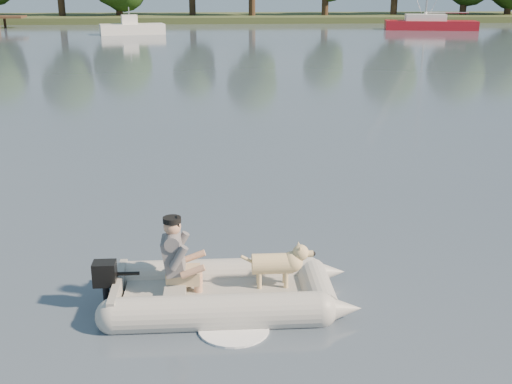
{
  "coord_description": "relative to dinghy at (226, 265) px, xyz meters",
  "views": [
    {
      "loc": [
        -0.4,
        -7.88,
        3.92
      ],
      "look_at": [
        0.24,
        1.75,
        0.75
      ],
      "focal_mm": 45.0,
      "sensor_mm": 36.0,
      "label": 1
    }
  ],
  "objects": [
    {
      "name": "dog",
      "position": [
        0.59,
        0.05,
        -0.06
      ],
      "size": [
        0.85,
        0.3,
        0.57
      ],
      "primitive_type": null,
      "rotation": [
        0.0,
        0.0,
        0.0
      ],
      "color": "tan",
      "rests_on": "dinghy"
    },
    {
      "name": "dinghy",
      "position": [
        0.0,
        0.0,
        0.0
      ],
      "size": [
        4.04,
        2.47,
        1.27
      ],
      "primitive_type": null,
      "rotation": [
        0.0,
        0.0,
        0.0
      ],
      "color": "#AAAAA5",
      "rests_on": "water"
    },
    {
      "name": "shore_bank",
      "position": [
        0.29,
        62.51,
        -0.28
      ],
      "size": [
        160.0,
        12.0,
        0.7
      ],
      "primitive_type": "cube",
      "color": "#47512D",
      "rests_on": "water"
    },
    {
      "name": "outboard_motor",
      "position": [
        -1.51,
        -0.0,
        -0.25
      ],
      "size": [
        0.38,
        0.26,
        0.72
      ],
      "primitive_type": null,
      "rotation": [
        0.0,
        0.0,
        0.0
      ],
      "color": "black",
      "rests_on": "dinghy"
    },
    {
      "name": "sailboat",
      "position": [
        18.39,
        47.84,
        -0.07
      ],
      "size": [
        7.92,
        3.67,
        10.48
      ],
      "rotation": [
        0.0,
        0.0,
        -0.19
      ],
      "color": "maroon",
      "rests_on": "water"
    },
    {
      "name": "man",
      "position": [
        -0.64,
        0.05,
        0.17
      ],
      "size": [
        0.66,
        0.57,
        0.98
      ],
      "primitive_type": null,
      "rotation": [
        0.0,
        0.0,
        0.0
      ],
      "color": "slate",
      "rests_on": "dinghy"
    },
    {
      "name": "motorboat",
      "position": [
        -6.33,
        44.56,
        0.45
      ],
      "size": [
        5.42,
        3.07,
        2.16
      ],
      "primitive_type": null,
      "rotation": [
        0.0,
        0.0,
        0.23
      ],
      "color": "white",
      "rests_on": "water"
    },
    {
      "name": "water",
      "position": [
        0.29,
        0.51,
        -0.53
      ],
      "size": [
        160.0,
        160.0,
        0.0
      ],
      "primitive_type": "plane",
      "color": "slate",
      "rests_on": "ground"
    }
  ]
}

